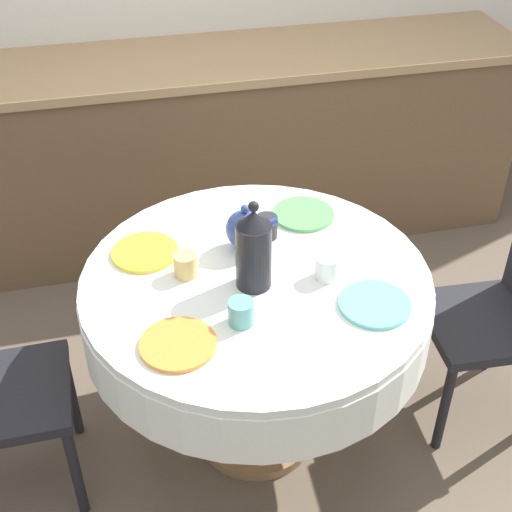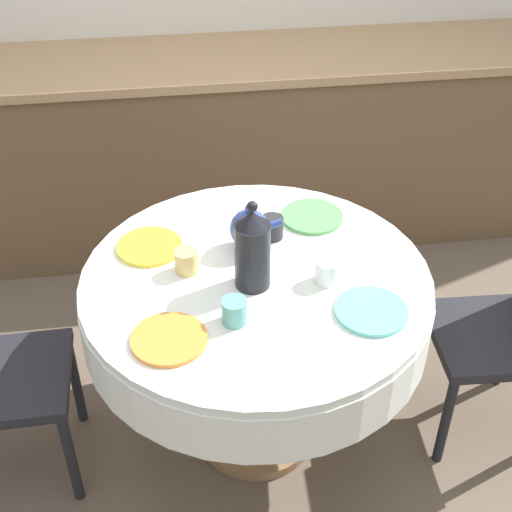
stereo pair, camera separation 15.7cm
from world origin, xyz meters
name	(u,v)px [view 2 (the right image)]	position (x,y,z in m)	size (l,w,h in m)	color
ground_plane	(256,433)	(0.00, 0.00, 0.00)	(12.00, 12.00, 0.00)	brown
kitchen_counter	(217,149)	(0.00, 1.40, 0.48)	(3.24, 0.64, 0.96)	brown
dining_table	(256,307)	(0.00, 0.00, 0.64)	(1.13, 1.13, 0.77)	olive
chair_left	(512,324)	(0.90, -0.05, 0.49)	(0.42, 0.42, 0.86)	black
plate_near_left	(169,339)	(-0.29, -0.26, 0.77)	(0.22, 0.22, 0.01)	orange
cup_near_left	(234,311)	(-0.09, -0.20, 0.81)	(0.08, 0.08, 0.08)	#5BA39E
plate_near_right	(371,311)	(0.32, -0.22, 0.77)	(0.22, 0.22, 0.01)	#60BCB7
cup_near_right	(327,271)	(0.22, -0.06, 0.81)	(0.08, 0.08, 0.08)	white
plate_far_left	(150,247)	(-0.33, 0.20, 0.77)	(0.22, 0.22, 0.01)	yellow
cup_far_left	(186,261)	(-0.22, 0.06, 0.81)	(0.08, 0.08, 0.08)	#DBB766
plate_far_right	(312,216)	(0.24, 0.30, 0.77)	(0.22, 0.22, 0.01)	#5BA85B
cup_far_right	(272,227)	(0.08, 0.21, 0.81)	(0.08, 0.08, 0.08)	#28282D
coffee_carafe	(252,250)	(-0.02, -0.04, 0.90)	(0.11, 0.11, 0.31)	black
teapot	(249,229)	(0.00, 0.16, 0.84)	(0.18, 0.13, 0.17)	#33478E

